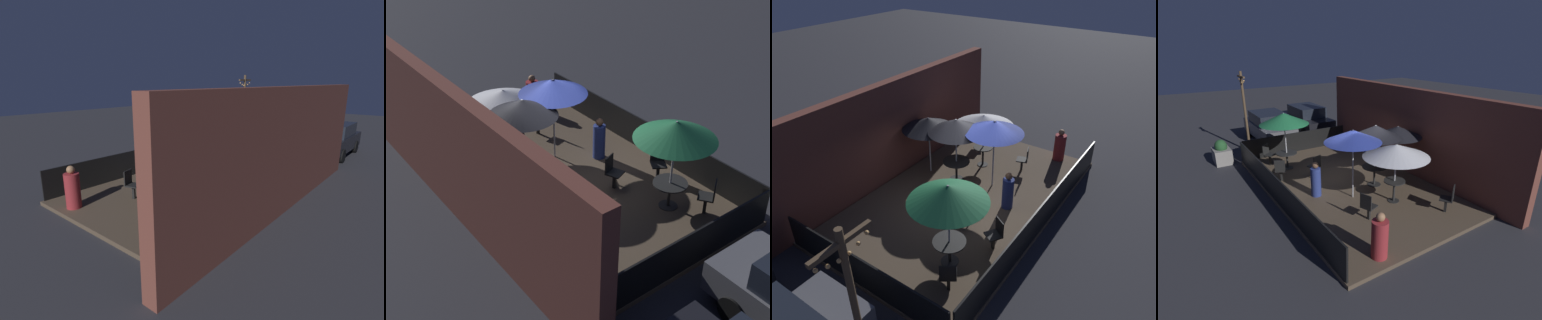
# 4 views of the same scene
# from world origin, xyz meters

# --- Properties ---
(ground_plane) EXTENTS (60.00, 60.00, 0.00)m
(ground_plane) POSITION_xyz_m (0.00, 0.00, 0.00)
(ground_plane) COLOR #2D2D33
(patio_deck) EXTENTS (9.05, 5.50, 0.12)m
(patio_deck) POSITION_xyz_m (0.00, 0.00, 0.06)
(patio_deck) COLOR brown
(patio_deck) RESTS_ON ground_plane
(building_wall) EXTENTS (10.65, 0.36, 3.52)m
(building_wall) POSITION_xyz_m (0.00, 2.98, 1.76)
(building_wall) COLOR brown
(building_wall) RESTS_ON ground_plane
(fence_front) EXTENTS (8.85, 0.05, 0.95)m
(fence_front) POSITION_xyz_m (0.00, -2.71, 0.59)
(fence_front) COLOR black
(fence_front) RESTS_ON patio_deck
(fence_side_left) EXTENTS (0.05, 5.30, 0.95)m
(fence_side_left) POSITION_xyz_m (-4.48, 0.00, 0.59)
(fence_side_left) COLOR black
(fence_side_left) RESTS_ON patio_deck
(patio_umbrella_0) EXTENTS (2.01, 2.01, 2.40)m
(patio_umbrella_0) POSITION_xyz_m (-2.62, -1.28, 2.29)
(patio_umbrella_0) COLOR #B2B2B7
(patio_umbrella_0) RESTS_ON patio_deck
(patio_umbrella_1) EXTENTS (2.18, 2.18, 2.02)m
(patio_umbrella_1) POSITION_xyz_m (2.08, 0.63, 1.93)
(patio_umbrella_1) COLOR #B2B2B7
(patio_umbrella_1) RESTS_ON patio_deck
(patio_umbrella_2) EXTENTS (1.87, 1.87, 2.30)m
(patio_umbrella_2) POSITION_xyz_m (0.70, 0.86, 2.20)
(patio_umbrella_2) COLOR #B2B2B7
(patio_umbrella_2) RESTS_ON patio_deck
(patio_umbrella_3) EXTENTS (1.91, 1.91, 2.41)m
(patio_umbrella_3) POSITION_xyz_m (1.09, -0.37, 2.32)
(patio_umbrella_3) COLOR #B2B2B7
(patio_umbrella_3) RESTS_ON patio_deck
(patio_umbrella_4) EXTENTS (1.85, 1.85, 2.10)m
(patio_umbrella_4) POSITION_xyz_m (0.64, 1.97, 2.02)
(patio_umbrella_4) COLOR #B2B2B7
(patio_umbrella_4) RESTS_ON patio_deck
(dining_table_0) EXTENTS (0.87, 0.87, 0.71)m
(dining_table_0) POSITION_xyz_m (-2.62, -1.28, 0.68)
(dining_table_0) COLOR black
(dining_table_0) RESTS_ON patio_deck
(dining_table_1) EXTENTS (0.72, 0.72, 0.76)m
(dining_table_1) POSITION_xyz_m (2.08, 0.63, 0.71)
(dining_table_1) COLOR black
(dining_table_1) RESTS_ON patio_deck
(dining_table_2) EXTENTS (0.92, 0.92, 0.75)m
(dining_table_2) POSITION_xyz_m (0.70, 0.86, 0.72)
(dining_table_2) COLOR black
(dining_table_2) RESTS_ON patio_deck
(patio_chair_0) EXTENTS (0.52, 0.52, 0.92)m
(patio_chair_0) POSITION_xyz_m (-1.13, -0.69, 0.62)
(patio_chair_0) COLOR black
(patio_chair_0) RESTS_ON patio_deck
(patio_chair_1) EXTENTS (0.56, 0.56, 0.94)m
(patio_chair_1) POSITION_xyz_m (-3.42, -1.82, 0.64)
(patio_chair_1) COLOR black
(patio_chair_1) RESTS_ON patio_deck
(patio_chair_2) EXTENTS (0.51, 0.51, 0.90)m
(patio_chair_2) POSITION_xyz_m (2.57, -0.81, 0.61)
(patio_chair_2) COLOR black
(patio_chair_2) RESTS_ON patio_deck
(patio_chair_3) EXTENTS (0.55, 0.55, 0.92)m
(patio_chair_3) POSITION_xyz_m (3.57, 1.58, 0.62)
(patio_chair_3) COLOR black
(patio_chair_3) RESTS_ON patio_deck
(patio_chair_4) EXTENTS (0.55, 0.55, 0.90)m
(patio_chair_4) POSITION_xyz_m (-1.49, -1.98, 0.61)
(patio_chair_4) COLOR black
(patio_chair_4) RESTS_ON patio_deck
(patron_0) EXTENTS (0.60, 0.60, 1.25)m
(patron_0) POSITION_xyz_m (4.08, -1.55, 0.67)
(patron_0) COLOR maroon
(patron_0) RESTS_ON patio_deck
(patron_1) EXTENTS (0.48, 0.48, 1.25)m
(patron_1) POSITION_xyz_m (0.30, -1.38, 0.68)
(patron_1) COLOR navy
(patron_1) RESTS_ON patio_deck
(planter_box) EXTENTS (1.03, 0.72, 1.10)m
(planter_box) POSITION_xyz_m (-5.12, -3.43, 0.48)
(planter_box) COLOR gray
(planter_box) RESTS_ON ground_plane
(light_post) EXTENTS (1.10, 0.12, 3.95)m
(light_post) POSITION_xyz_m (-6.02, -1.95, 2.21)
(light_post) COLOR brown
(light_post) RESTS_ON ground_plane
(parked_car_0) EXTENTS (4.26, 1.81, 1.62)m
(parked_car_0) POSITION_xyz_m (-7.31, -0.45, 0.85)
(parked_car_0) COLOR #5B5B60
(parked_car_0) RESTS_ON ground_plane
(parked_car_1) EXTENTS (4.29, 1.81, 1.62)m
(parked_car_1) POSITION_xyz_m (-7.91, 2.15, 0.85)
(parked_car_1) COLOR black
(parked_car_1) RESTS_ON ground_plane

